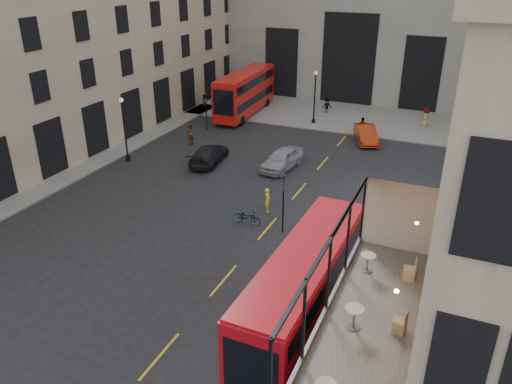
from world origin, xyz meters
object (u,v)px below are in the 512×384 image
at_px(car_c, 209,154).
at_px(bicycle, 247,217).
at_px(traffic_light_far, 206,106).
at_px(pedestrian_c, 362,128).
at_px(cyclist, 268,200).
at_px(bus_near, 304,289).
at_px(street_lamp_b, 314,101).
at_px(cafe_chair_d, 409,273).
at_px(cafe_chair_c, 400,326).
at_px(cafe_table_far, 368,260).
at_px(car_a, 282,159).
at_px(pedestrian_b, 327,106).
at_px(traffic_light_near, 283,196).
at_px(car_b, 366,134).
at_px(pedestrian_e, 190,135).
at_px(street_lamp_a, 125,133).
at_px(pedestrian_a, 205,102).
at_px(cafe_table_mid, 354,315).
at_px(bus_far, 245,91).
at_px(pedestrian_d, 425,118).
at_px(cafe_chair_b, 399,324).

distance_m(car_c, bicycle, 10.94).
bearing_deg(traffic_light_far, pedestrian_c, 13.97).
bearing_deg(cyclist, pedestrian_c, -31.97).
bearing_deg(bus_near, street_lamp_b, 106.70).
distance_m(cyclist, cafe_chair_d, 15.63).
xyz_separation_m(cafe_chair_c, cafe_chair_d, (-0.14, 3.07, 0.02)).
bearing_deg(cafe_table_far, car_a, 119.24).
bearing_deg(cafe_table_far, bus_near, 161.86).
bearing_deg(cafe_chair_c, car_a, 119.24).
bearing_deg(pedestrian_b, car_c, -136.78).
xyz_separation_m(cyclist, cafe_chair_d, (10.16, -11.18, 4.03)).
bearing_deg(pedestrian_b, street_lamp_b, -124.65).
bearing_deg(traffic_light_near, cafe_chair_d, -47.41).
distance_m(car_b, pedestrian_e, 15.94).
height_order(traffic_light_near, car_b, traffic_light_near).
height_order(street_lamp_a, pedestrian_a, street_lamp_a).
bearing_deg(pedestrian_c, cyclist, 64.47).
height_order(traffic_light_far, pedestrian_e, traffic_light_far).
relative_size(traffic_light_near, car_a, 0.80).
bearing_deg(cafe_table_mid, bus_far, 119.62).
bearing_deg(bus_far, pedestrian_d, 9.35).
distance_m(cafe_chair_c, cafe_chair_d, 3.08).
xyz_separation_m(street_lamp_a, bicycle, (13.54, -5.92, -1.91)).
bearing_deg(bus_near, car_a, 113.62).
bearing_deg(cafe_table_far, traffic_light_far, 129.57).
xyz_separation_m(traffic_light_near, cafe_table_far, (6.73, -9.08, 2.64)).
bearing_deg(cyclist, car_c, 27.38).
xyz_separation_m(pedestrian_b, cafe_chair_b, (13.14, -38.02, 3.99)).
distance_m(pedestrian_b, cafe_chair_d, 37.55).
bearing_deg(cafe_table_mid, traffic_light_near, 119.43).
bearing_deg(bicycle, bus_near, -143.10).
distance_m(bicycle, pedestrian_b, 26.05).
height_order(bus_far, cafe_chair_b, cafe_chair_b).
bearing_deg(traffic_light_near, bicycle, 178.22).
relative_size(street_lamp_b, cyclist, 3.22).
relative_size(traffic_light_far, street_lamp_a, 0.71).
distance_m(street_lamp_b, pedestrian_b, 4.31).
bearing_deg(traffic_light_near, pedestrian_b, 100.40).
bearing_deg(pedestrian_e, car_c, 61.85).
relative_size(car_b, cafe_table_mid, 6.07).
relative_size(street_lamp_b, pedestrian_a, 3.28).
bearing_deg(pedestrian_e, car_b, 129.63).
height_order(traffic_light_far, bus_near, bus_near).
distance_m(bicycle, cyclist, 2.22).
bearing_deg(cafe_chair_c, bus_far, 121.59).
xyz_separation_m(traffic_light_near, pedestrian_c, (0.48, 19.60, -1.43)).
bearing_deg(cyclist, car_a, -10.42).
bearing_deg(cafe_chair_b, cafe_table_far, 119.32).
height_order(bicycle, pedestrian_e, pedestrian_e).
xyz_separation_m(street_lamp_a, pedestrian_d, (21.47, 19.46, -1.43)).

